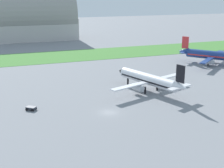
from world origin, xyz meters
name	(u,v)px	position (x,y,z in m)	size (l,w,h in m)	color
ground_plane	(109,112)	(0.00, 0.00, 0.00)	(600.00, 600.00, 0.00)	gray
grass_taxiway_strip	(56,57)	(0.00, 74.63, 0.04)	(360.00, 28.00, 0.08)	#478438
airplane_midfield_jet	(149,80)	(17.24, 12.18, 3.70)	(28.06, 27.82, 10.26)	white
airplane_parked_jet_far	(213,55)	(58.54, 36.09, 3.89)	(25.20, 25.67, 10.80)	navy
baggage_cart_near_gate	(31,108)	(-18.24, 8.33, 0.57)	(2.95, 2.87, 0.90)	#2D333D
hangar_distant	(20,19)	(-10.83, 133.85, 12.95)	(67.59, 27.47, 29.52)	#BCB7B2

